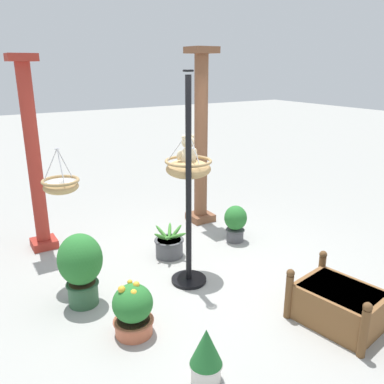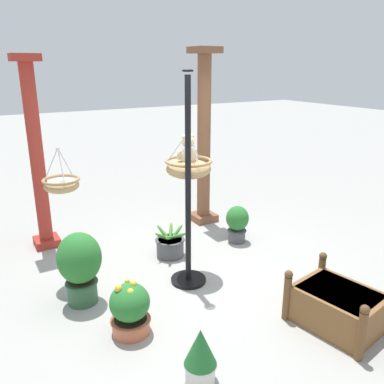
{
  "view_description": "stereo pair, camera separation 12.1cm",
  "coord_description": "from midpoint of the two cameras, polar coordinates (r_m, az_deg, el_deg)",
  "views": [
    {
      "loc": [
        -2.45,
        -3.9,
        2.6
      ],
      "look_at": [
        0.0,
        0.06,
        1.11
      ],
      "focal_mm": 37.24,
      "sensor_mm": 36.0,
      "label": 1
    },
    {
      "loc": [
        -2.34,
        -3.96,
        2.6
      ],
      "look_at": [
        0.0,
        0.06,
        1.11
      ],
      "focal_mm": 37.24,
      "sensor_mm": 36.0,
      "label": 2
    }
  ],
  "objects": [
    {
      "name": "potted_plant_bushy_green",
      "position": [
        5.71,
        -3.9,
        -7.62
      ],
      "size": [
        0.51,
        0.49,
        0.43
      ],
      "color": "#4C4C51",
      "rests_on": "ground"
    },
    {
      "name": "display_pole_central",
      "position": [
        4.79,
        -1.21,
        -4.27
      ],
      "size": [
        0.44,
        0.44,
        2.56
      ],
      "color": "black",
      "rests_on": "ground"
    },
    {
      "name": "wooden_planter_box",
      "position": [
        4.57,
        19.62,
        -14.84
      ],
      "size": [
        0.86,
        1.01,
        0.58
      ],
      "color": "brown",
      "rests_on": "ground"
    },
    {
      "name": "potted_plant_fern_front",
      "position": [
        3.64,
        1.0,
        -22.35
      ],
      "size": [
        0.29,
        0.29,
        0.52
      ],
      "color": "beige",
      "rests_on": "ground"
    },
    {
      "name": "greenhouse_pillar_right",
      "position": [
        6.03,
        -22.22,
        4.18
      ],
      "size": [
        0.37,
        0.37,
        2.75
      ],
      "color": "#9E2D23",
      "rests_on": "ground"
    },
    {
      "name": "potted_plant_small_succulent",
      "position": [
        4.19,
        -9.3,
        -16.35
      ],
      "size": [
        0.41,
        0.41,
        0.57
      ],
      "color": "#BC6042",
      "rests_on": "ground"
    },
    {
      "name": "teddy_bear",
      "position": [
        4.86,
        -1.37,
        5.62
      ],
      "size": [
        0.28,
        0.24,
        0.4
      ],
      "color": "beige"
    },
    {
      "name": "ground_plane",
      "position": [
        5.29,
        -0.34,
        -11.75
      ],
      "size": [
        40.0,
        40.0,
        0.0
      ],
      "primitive_type": "plane",
      "color": "#9E9E99"
    },
    {
      "name": "hanging_basket_with_teddy",
      "position": [
        4.89,
        -1.23,
        3.51
      ],
      "size": [
        0.58,
        0.58,
        0.58
      ],
      "color": "tan"
    },
    {
      "name": "hanging_basket_left_high",
      "position": [
        4.9,
        -18.95,
        0.91
      ],
      "size": [
        0.43,
        0.43,
        0.54
      ],
      "color": "tan"
    },
    {
      "name": "potted_plant_flowering_red",
      "position": [
        6.13,
        5.68,
        -4.33
      ],
      "size": [
        0.35,
        0.35,
        0.57
      ],
      "color": "#4C4C51",
      "rests_on": "ground"
    },
    {
      "name": "potted_plant_tall_leafy",
      "position": [
        4.67,
        -16.37,
        -10.13
      ],
      "size": [
        0.49,
        0.49,
        0.85
      ],
      "color": "#2D5638",
      "rests_on": "ground"
    },
    {
      "name": "greenhouse_pillar_far_back",
      "position": [
        6.63,
        0.76,
        7.17
      ],
      "size": [
        0.42,
        0.42,
        2.88
      ],
      "color": "brown",
      "rests_on": "ground"
    }
  ]
}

